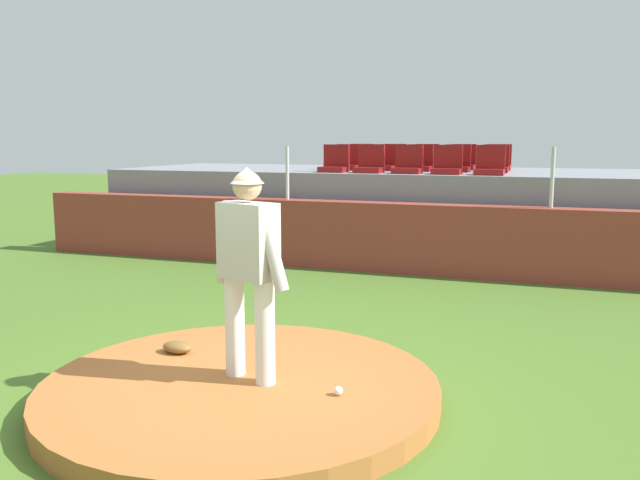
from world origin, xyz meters
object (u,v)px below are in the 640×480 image
Objects in this scene: baseball at (338,391)px; stadium_chair_12 at (426,161)px; stadium_chair_13 at (463,162)px; stadium_chair_7 at (419,163)px; stadium_chair_3 at (447,165)px; stadium_chair_10 at (361,160)px; stadium_chair_4 at (490,166)px; stadium_chair_9 at (495,164)px; stadium_chair_14 at (498,162)px; fielding_glove at (177,347)px; stadium_chair_6 at (383,162)px; stadium_chair_2 at (408,164)px; stadium_chair_1 at (370,164)px; stadium_chair_8 at (457,163)px; stadium_chair_11 at (394,161)px; stadium_chair_5 at (348,162)px; stadium_chair_0 at (335,163)px; pitcher at (248,258)px.

stadium_chair_12 is at bearing 96.01° from baseball.
stadium_chair_7 is at bearing 53.03° from stadium_chair_13.
stadium_chair_3 is 1.00× the size of stadium_chair_10.
stadium_chair_4 is 1.66m from stadium_chair_7.
stadium_chair_9 and stadium_chair_14 have the same top height.
stadium_chair_6 reaches higher than fielding_glove.
stadium_chair_9 is at bearing -101.73° from fielding_glove.
stadium_chair_13 is (-0.17, 8.57, 1.53)m from baseball.
stadium_chair_2 and stadium_chair_3 have the same top height.
stadium_chair_1 and stadium_chair_8 have the same top height.
stadium_chair_6 is at bearing 127.83° from stadium_chair_10.
stadium_chair_8 is at bearing 178.69° from stadium_chair_7.
stadium_chair_3 is 1.67m from stadium_chair_6.
stadium_chair_6 and stadium_chair_11 have the same top height.
stadium_chair_7 is 1.16m from stadium_chair_11.
stadium_chair_2 is 1.66m from stadium_chair_9.
stadium_chair_10 is at bearing 104.85° from baseball.
stadium_chair_5 is at bearing 24.18° from stadium_chair_13.
baseball is 8.72m from stadium_chair_12.
stadium_chair_12 is (-1.42, 0.91, 0.00)m from stadium_chair_9.
stadium_chair_3 is at bearing 91.69° from baseball.
stadium_chair_6 reaches higher than baseball.
stadium_chair_6 is (0.19, 7.18, 1.51)m from fielding_glove.
baseball is 7.98m from stadium_chair_6.
stadium_chair_1 is at bearing 127.81° from stadium_chair_5.
stadium_chair_4 is at bearing 138.32° from stadium_chair_11.
fielding_glove is 0.60× the size of stadium_chair_0.
fielding_glove is at bearing 94.08° from stadium_chair_5.
stadium_chair_1 and stadium_chair_14 have the same top height.
stadium_chair_11 and stadium_chair_13 have the same top height.
stadium_chair_9 is (0.52, 7.62, 1.53)m from baseball.
stadium_chair_2 is 1.65m from stadium_chair_5.
stadium_chair_6 is 1.00× the size of stadium_chair_12.
stadium_chair_9 is at bearing 178.93° from stadium_chair_8.
stadium_chair_7 is at bearing -128.19° from stadium_chair_1.
stadium_chair_4 and stadium_chair_13 have the same top height.
pitcher is 6.67m from stadium_chair_3.
stadium_chair_14 reaches higher than fielding_glove.
stadium_chair_9 is (1.34, 7.52, 0.53)m from pitcher.
stadium_chair_0 is 1.00× the size of stadium_chair_13.
stadium_chair_6 and stadium_chair_7 have the same top height.
stadium_chair_4 and stadium_chair_11 have the same top height.
stadium_chair_4 is (0.71, -0.01, 0.00)m from stadium_chair_3.
stadium_chair_1 is 2.28m from stadium_chair_9.
stadium_chair_1 and stadium_chair_3 have the same top height.
stadium_chair_5 reaches higher than fielding_glove.
fielding_glove is at bearing 83.88° from stadium_chair_12.
baseball is (0.82, -0.11, -1.00)m from pitcher.
stadium_chair_13 is (2.09, 1.80, 0.00)m from stadium_chair_0.
stadium_chair_10 reaches higher than fielding_glove.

